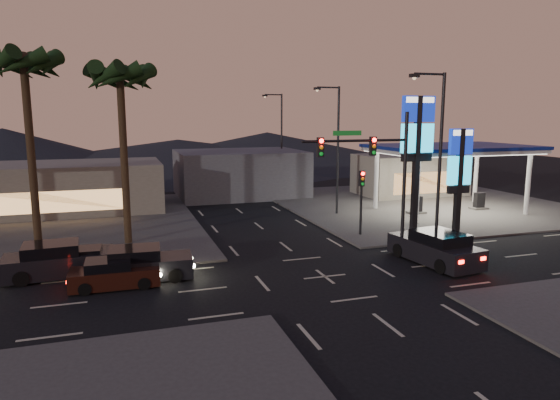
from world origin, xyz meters
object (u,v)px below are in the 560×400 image
object	(u,v)px
car_lane_b_front	(86,262)
car_lane_b_mid	(58,261)
pylon_sign_tall	(417,138)
suv_station	(436,248)
pylon_sign_short	(460,166)
car_lane_a_front	(141,264)
traffic_signal_mast	(377,164)
gas_station	(452,150)
car_lane_a_mid	(114,274)

from	to	relation	value
car_lane_b_front	car_lane_b_mid	distance (m)	1.27
pylon_sign_tall	suv_station	world-z (taller)	pylon_sign_tall
pylon_sign_short	car_lane_b_mid	xyz separation A→B (m)	(-23.41, -0.39, -3.87)
car_lane_b_front	car_lane_b_mid	world-z (taller)	car_lane_b_mid
pylon_sign_tall	car_lane_a_front	distance (m)	18.26
traffic_signal_mast	suv_station	bearing A→B (deg)	-31.62
gas_station	car_lane_a_front	distance (m)	26.74
suv_station	traffic_signal_mast	bearing A→B (deg)	148.38
gas_station	car_lane_a_front	bearing A→B (deg)	-158.69
car_lane_a_front	car_lane_a_mid	xyz separation A→B (m)	(-1.24, -0.78, -0.12)
traffic_signal_mast	car_lane_a_mid	size ratio (longest dim) A/B	1.95
car_lane_a_mid	suv_station	xyz separation A→B (m)	(16.33, -1.34, 0.20)
traffic_signal_mast	car_lane_b_mid	size ratio (longest dim) A/B	1.51
pylon_sign_short	traffic_signal_mast	xyz separation A→B (m)	(-7.24, -2.51, 0.57)
pylon_sign_short	car_lane_a_mid	world-z (taller)	pylon_sign_short
gas_station	pylon_sign_short	distance (m)	9.02
pylon_sign_short	car_lane_b_front	bearing A→B (deg)	-179.12
pylon_sign_short	car_lane_a_mid	size ratio (longest dim) A/B	1.71
pylon_sign_short	car_lane_b_front	size ratio (longest dim) A/B	1.70
car_lane_b_mid	suv_station	xyz separation A→B (m)	(18.92, -3.81, 0.03)
car_lane_b_mid	gas_station	bearing A→B (deg)	15.52
car_lane_a_mid	suv_station	bearing A→B (deg)	-4.67
gas_station	traffic_signal_mast	distance (m)	15.82
car_lane_a_front	pylon_sign_tall	bearing A→B (deg)	10.25
pylon_sign_tall	suv_station	xyz separation A→B (m)	(-1.99, -5.21, -5.58)
car_lane_a_front	car_lane_a_mid	bearing A→B (deg)	-147.85
traffic_signal_mast	suv_station	distance (m)	5.47
pylon_sign_tall	traffic_signal_mast	world-z (taller)	pylon_sign_tall
pylon_sign_tall	traffic_signal_mast	distance (m)	6.02
pylon_sign_short	suv_station	xyz separation A→B (m)	(-4.49, -4.21, -3.84)
gas_station	traffic_signal_mast	size ratio (longest dim) A/B	1.53
car_lane_a_front	car_lane_b_mid	world-z (taller)	car_lane_b_mid
car_lane_a_mid	car_lane_b_mid	world-z (taller)	car_lane_b_mid
suv_station	car_lane_a_front	bearing A→B (deg)	172.01
car_lane_b_front	suv_station	size ratio (longest dim) A/B	0.75
traffic_signal_mast	pylon_sign_tall	bearing A→B (deg)	36.52
car_lane_a_mid	car_lane_b_front	distance (m)	2.86
car_lane_b_front	car_lane_b_mid	bearing A→B (deg)	-177.61
gas_station	car_lane_a_mid	distance (m)	28.19
traffic_signal_mast	car_lane_b_front	bearing A→B (deg)	171.71
gas_station	pylon_sign_short	world-z (taller)	pylon_sign_short
car_lane_b_front	suv_station	xyz separation A→B (m)	(17.66, -3.87, 0.21)
gas_station	car_lane_a_mid	bearing A→B (deg)	-158.12
pylon_sign_tall	car_lane_b_mid	bearing A→B (deg)	-176.19
car_lane_a_mid	car_lane_b_mid	xyz separation A→B (m)	(-2.59, 2.48, 0.17)
pylon_sign_short	pylon_sign_tall	bearing A→B (deg)	158.20
pylon_sign_short	car_lane_a_front	distance (m)	20.08
traffic_signal_mast	car_lane_a_mid	bearing A→B (deg)	-178.48
gas_station	car_lane_b_front	distance (m)	28.61
car_lane_a_mid	suv_station	size ratio (longest dim) A/B	0.75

